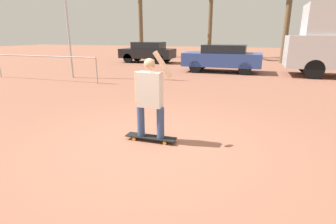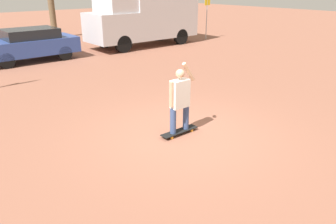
{
  "view_description": "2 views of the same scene",
  "coord_description": "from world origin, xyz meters",
  "px_view_note": "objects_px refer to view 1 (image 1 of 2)",
  "views": [
    {
      "loc": [
        1.7,
        -4.26,
        1.96
      ],
      "look_at": [
        0.14,
        0.43,
        0.49
      ],
      "focal_mm": 28.0,
      "sensor_mm": 36.0,
      "label": 1
    },
    {
      "loc": [
        -4.75,
        -5.12,
        3.29
      ],
      "look_at": [
        -0.16,
        0.39,
        0.48
      ],
      "focal_mm": 35.0,
      "sensor_mm": 36.0,
      "label": 2
    }
  ],
  "objects_px": {
    "parked_car_black": "(148,52)",
    "flagpole": "(67,0)",
    "skateboard": "(151,137)",
    "parked_car_blue": "(223,57)",
    "person_skateboarder": "(150,94)"
  },
  "relations": [
    {
      "from": "parked_car_blue",
      "to": "parked_car_black",
      "type": "relative_size",
      "value": 1.06
    },
    {
      "from": "skateboard",
      "to": "person_skateboarder",
      "type": "xyz_separation_m",
      "value": [
        -0.0,
        0.0,
        0.84
      ]
    },
    {
      "from": "parked_car_black",
      "to": "parked_car_blue",
      "type": "bearing_deg",
      "value": -30.18
    },
    {
      "from": "person_skateboarder",
      "to": "flagpole",
      "type": "distance_m",
      "value": 8.99
    },
    {
      "from": "person_skateboarder",
      "to": "parked_car_black",
      "type": "height_order",
      "value": "person_skateboarder"
    },
    {
      "from": "person_skateboarder",
      "to": "skateboard",
      "type": "bearing_deg",
      "value": 0.0
    },
    {
      "from": "skateboard",
      "to": "person_skateboarder",
      "type": "distance_m",
      "value": 0.84
    },
    {
      "from": "parked_car_black",
      "to": "person_skateboarder",
      "type": "bearing_deg",
      "value": -67.21
    },
    {
      "from": "parked_car_blue",
      "to": "parked_car_black",
      "type": "xyz_separation_m",
      "value": [
        -5.74,
        3.34,
        -0.0
      ]
    },
    {
      "from": "skateboard",
      "to": "parked_car_blue",
      "type": "distance_m",
      "value": 10.22
    },
    {
      "from": "person_skateboarder",
      "to": "flagpole",
      "type": "relative_size",
      "value": 0.28
    },
    {
      "from": "parked_car_black",
      "to": "flagpole",
      "type": "distance_m",
      "value": 8.04
    },
    {
      "from": "skateboard",
      "to": "person_skateboarder",
      "type": "relative_size",
      "value": 0.61
    },
    {
      "from": "parked_car_blue",
      "to": "flagpole",
      "type": "distance_m",
      "value": 8.04
    },
    {
      "from": "skateboard",
      "to": "parked_car_blue",
      "type": "relative_size",
      "value": 0.24
    }
  ]
}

